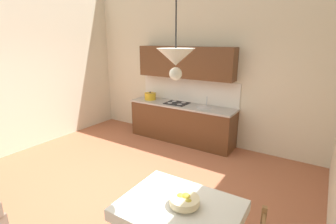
{
  "coord_description": "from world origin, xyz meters",
  "views": [
    {
      "loc": [
        2.6,
        -2.53,
        2.34
      ],
      "look_at": [
        0.45,
        0.81,
        1.2
      ],
      "focal_mm": 26.9,
      "sensor_mm": 36.0,
      "label": 1
    }
  ],
  "objects_px": {
    "kitchen_cabinetry": "(182,106)",
    "pendant_lamp": "(176,58)",
    "dining_table": "(179,217)",
    "fruit_bowl": "(184,201)"
  },
  "relations": [
    {
      "from": "kitchen_cabinetry",
      "to": "pendant_lamp",
      "type": "height_order",
      "value": "pendant_lamp"
    },
    {
      "from": "kitchen_cabinetry",
      "to": "pendant_lamp",
      "type": "bearing_deg",
      "value": -61.38
    },
    {
      "from": "kitchen_cabinetry",
      "to": "pendant_lamp",
      "type": "distance_m",
      "value": 3.83
    },
    {
      "from": "dining_table",
      "to": "fruit_bowl",
      "type": "xyz_separation_m",
      "value": [
        0.05,
        0.02,
        0.2
      ]
    },
    {
      "from": "dining_table",
      "to": "fruit_bowl",
      "type": "bearing_deg",
      "value": 18.34
    },
    {
      "from": "fruit_bowl",
      "to": "kitchen_cabinetry",
      "type": "bearing_deg",
      "value": 120.18
    },
    {
      "from": "dining_table",
      "to": "pendant_lamp",
      "type": "height_order",
      "value": "pendant_lamp"
    },
    {
      "from": "fruit_bowl",
      "to": "pendant_lamp",
      "type": "relative_size",
      "value": 0.37
    },
    {
      "from": "dining_table",
      "to": "kitchen_cabinetry",
      "type": "bearing_deg",
      "value": 119.41
    },
    {
      "from": "pendant_lamp",
      "to": "kitchen_cabinetry",
      "type": "bearing_deg",
      "value": 118.62
    }
  ]
}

